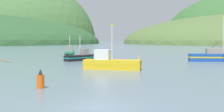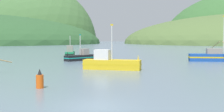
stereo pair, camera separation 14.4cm
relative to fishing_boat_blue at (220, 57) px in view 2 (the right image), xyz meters
The scene contains 7 objects.
ground_plane 37.80m from the fishing_boat_blue, 109.40° to the right, with size 600.00×600.00×0.00m, color slate.
hill_far_right 226.67m from the fishing_boat_blue, 127.15° to the left, with size 126.26×101.01×108.35m, color #47703D.
fishing_boat_blue is the anchor object (origin of this frame).
fishing_boat_yellow 22.72m from the fishing_boat_blue, 134.55° to the right, with size 7.52×1.97×5.88m.
fishing_boat_black 24.44m from the fishing_boat_blue, behind, with size 5.06×6.38×4.75m.
fishing_boat_green 31.47m from the fishing_boat_blue, 165.91° to the left, with size 3.75×6.91×4.81m.
channel_buoy 35.92m from the fishing_boat_blue, 121.21° to the right, with size 0.61×0.61×1.60m.
Camera 2 is at (4.52, -16.01, 4.10)m, focal length 45.09 mm.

